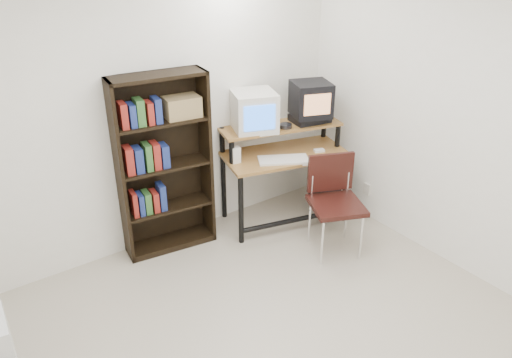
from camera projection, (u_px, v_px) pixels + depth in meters
back_wall at (142, 111)px, 4.25m from camera, size 4.00×0.01×2.60m
right_wall at (492, 130)px, 3.84m from camera, size 0.01×4.00×2.60m
computer_desk at (284, 157)px, 4.89m from camera, size 1.30×0.87×0.98m
crt_monitor at (254, 111)px, 4.69m from camera, size 0.50×0.50×0.37m
vcr at (310, 119)px, 4.93m from camera, size 0.40×0.32×0.08m
crt_tv at (311, 99)px, 4.82m from camera, size 0.45×0.44×0.33m
cd_spindle at (286, 127)px, 4.78m from camera, size 0.13×0.13×0.05m
keyboard at (283, 160)px, 4.70m from camera, size 0.51×0.41×0.03m
mousepad at (318, 153)px, 4.88m from camera, size 0.27×0.24×0.01m
mouse at (319, 151)px, 4.89m from camera, size 0.11×0.09×0.03m
desk_speaker at (236, 155)px, 4.64m from camera, size 0.09×0.09×0.17m
pc_tower at (324, 193)px, 5.23m from camera, size 0.37×0.49×0.42m
school_chair at (334, 194)px, 4.48m from camera, size 0.59×0.59×0.90m
bookshelf at (163, 162)px, 4.39m from camera, size 0.85×0.38×1.64m
wall_outlet at (367, 189)px, 5.12m from camera, size 0.02×0.08×0.12m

